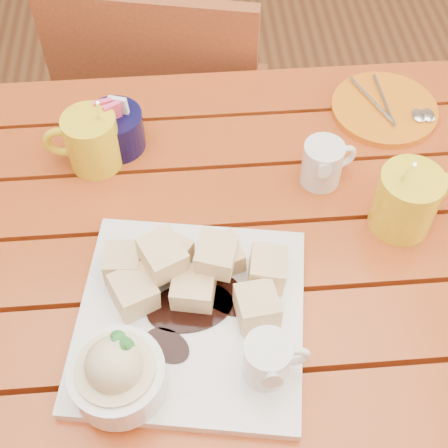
{
  "coord_description": "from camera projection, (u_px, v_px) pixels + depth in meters",
  "views": [
    {
      "loc": [
        -0.01,
        -0.48,
        1.47
      ],
      "look_at": [
        0.03,
        0.01,
        0.82
      ],
      "focal_mm": 50.0,
      "sensor_mm": 36.0,
      "label": 1
    }
  ],
  "objects": [
    {
      "name": "ground",
      "position": [
        211.0,
        437.0,
        1.46
      ],
      "size": [
        5.0,
        5.0,
        0.0
      ],
      "primitive_type": "plane",
      "color": "#5D301A",
      "rests_on": "ground"
    },
    {
      "name": "table",
      "position": [
        204.0,
        299.0,
        0.95
      ],
      "size": [
        1.2,
        0.79,
        0.75
      ],
      "color": "#9B3E14",
      "rests_on": "ground"
    },
    {
      "name": "dessert_plate",
      "position": [
        176.0,
        323.0,
        0.77
      ],
      "size": [
        0.33,
        0.33,
        0.12
      ],
      "rotation": [
        0.0,
        0.0,
        -0.17
      ],
      "color": "white",
      "rests_on": "table"
    },
    {
      "name": "coffee_mug_left",
      "position": [
        91.0,
        141.0,
        0.94
      ],
      "size": [
        0.12,
        0.08,
        0.14
      ],
      "rotation": [
        0.0,
        0.0,
        -0.04
      ],
      "color": "yellow",
      "rests_on": "table"
    },
    {
      "name": "coffee_mug_right",
      "position": [
        408.0,
        200.0,
        0.86
      ],
      "size": [
        0.12,
        0.09,
        0.15
      ],
      "rotation": [
        0.0,
        0.0,
        0.35
      ],
      "color": "yellow",
      "rests_on": "table"
    },
    {
      "name": "cream_pitcher",
      "position": [
        324.0,
        163.0,
        0.92
      ],
      "size": [
        0.09,
        0.07,
        0.07
      ],
      "rotation": [
        0.0,
        0.0,
        0.29
      ],
      "color": "white",
      "rests_on": "table"
    },
    {
      "name": "sugar_caddy",
      "position": [
        115.0,
        129.0,
        0.97
      ],
      "size": [
        0.09,
        0.09,
        0.1
      ],
      "color": "#0D0B33",
      "rests_on": "table"
    },
    {
      "name": "orange_saucer",
      "position": [
        385.0,
        109.0,
        1.04
      ],
      "size": [
        0.18,
        0.18,
        0.02
      ],
      "rotation": [
        0.0,
        0.0,
        0.19
      ],
      "color": "orange",
      "rests_on": "table"
    },
    {
      "name": "chair_far",
      "position": [
        170.0,
        118.0,
        1.42
      ],
      "size": [
        0.48,
        0.48,
        0.85
      ],
      "rotation": [
        0.0,
        0.0,
        2.93
      ],
      "color": "brown",
      "rests_on": "ground"
    }
  ]
}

